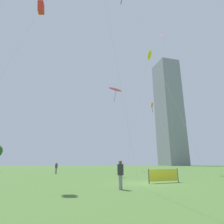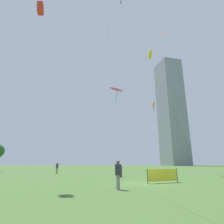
# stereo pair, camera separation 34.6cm
# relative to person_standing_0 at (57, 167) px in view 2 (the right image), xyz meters

# --- Properties ---
(ground) EXTENTS (280.00, 280.00, 0.00)m
(ground) POSITION_rel_person_standing_0_xyz_m (9.89, -16.37, -1.06)
(ground) COLOR #476B30
(person_standing_0) EXTENTS (0.41, 0.41, 1.83)m
(person_standing_0) POSITION_rel_person_standing_0_xyz_m (0.00, 0.00, 0.00)
(person_standing_0) COLOR gray
(person_standing_0) RESTS_ON ground
(person_standing_1) EXTENTS (0.35, 0.35, 1.59)m
(person_standing_1) POSITION_rel_person_standing_0_xyz_m (9.08, -8.90, -0.13)
(person_standing_1) COLOR maroon
(person_standing_1) RESTS_ON ground
(person_standing_3) EXTENTS (0.41, 0.41, 1.86)m
(person_standing_3) POSITION_rel_person_standing_0_xyz_m (7.04, -19.65, 0.02)
(person_standing_3) COLOR gray
(person_standing_3) RESTS_ON ground
(kite_flying_0) EXTENTS (4.04, 12.78, 23.38)m
(kite_flying_0) POSITION_rel_person_standing_0_xyz_m (16.76, -0.91, 21.71)
(kite_flying_0) COLOR silver
(kite_flying_0) RESTS_ON ground
(kite_flying_2) EXTENTS (3.82, 4.51, 19.22)m
(kite_flying_2) POSITION_rel_person_standing_0_xyz_m (-0.86, -14.82, 17.31)
(kite_flying_2) COLOR silver
(kite_flying_2) RESTS_ON ground
(kite_flying_3) EXTENTS (6.26, 11.07, 24.87)m
(kite_flying_3) POSITION_rel_person_standing_0_xyz_m (17.97, -5.42, 22.90)
(kite_flying_3) COLOR silver
(kite_flying_3) RESTS_ON ground
(kite_flying_5) EXTENTS (4.52, 8.02, 19.91)m
(kite_flying_5) POSITION_rel_person_standing_0_xyz_m (24.70, 20.15, 18.01)
(kite_flying_5) COLOR silver
(kite_flying_5) RESTS_ON ground
(kite_flying_6) EXTENTS (12.35, 3.61, 21.74)m
(kite_flying_6) POSITION_rel_person_standing_0_xyz_m (11.93, 13.28, 19.78)
(kite_flying_6) COLOR silver
(kite_flying_6) RESTS_ON ground
(distant_highrise_0) EXTENTS (16.13, 18.67, 77.08)m
(distant_highrise_0) POSITION_rel_person_standing_0_xyz_m (64.25, 90.81, 37.49)
(distant_highrise_0) COLOR gray
(distant_highrise_0) RESTS_ON ground
(event_banner) EXTENTS (3.14, 0.96, 1.20)m
(event_banner) POSITION_rel_person_standing_0_xyz_m (11.61, -15.99, -0.41)
(event_banner) COLOR #4C4C4C
(event_banner) RESTS_ON ground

